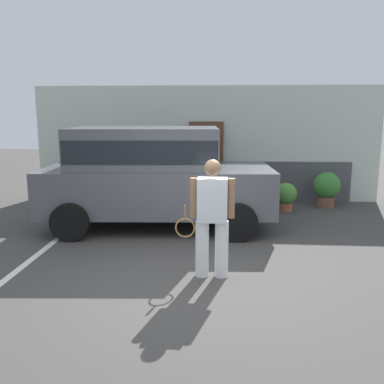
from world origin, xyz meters
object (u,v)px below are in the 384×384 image
Objects in this scene: parked_suv at (153,172)px; tennis_player_man at (212,217)px; potted_plant_by_porch at (286,195)px; potted_plant_secondary at (327,188)px.

parked_suv reaches higher than tennis_player_man.
potted_plant_by_porch is at bearing -111.70° from tennis_player_man.
tennis_player_man is (1.26, -2.56, -0.26)m from parked_suv.
tennis_player_man reaches higher than potted_plant_secondary.
potted_plant_by_porch is 1.21m from potted_plant_secondary.
potted_plant_secondary reaches higher than potted_plant_by_porch.
parked_suv is 2.87m from tennis_player_man.
tennis_player_man is at bearing -120.60° from potted_plant_secondary.
parked_suv is 6.86× the size of potted_plant_by_porch.
parked_suv is 4.60m from potted_plant_secondary.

